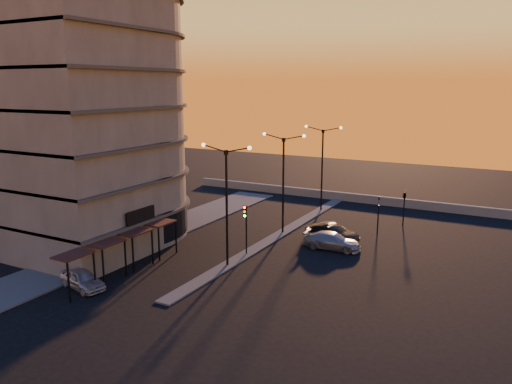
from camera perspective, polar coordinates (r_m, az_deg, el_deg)
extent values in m
plane|color=black|center=(39.33, -3.28, -8.42)|extent=(120.00, 120.00, 0.00)
cube|color=#4F4F4C|center=(48.28, -11.45, -4.66)|extent=(5.00, 40.00, 0.12)
cube|color=#4F4F4C|center=(47.65, 3.06, -4.65)|extent=(1.20, 36.00, 0.12)
cube|color=gray|center=(61.33, 11.21, -0.65)|extent=(44.00, 0.50, 1.00)
cylinder|color=#615C55|center=(47.22, -16.98, 10.03)|extent=(14.00, 14.00, 25.00)
cube|color=#615C55|center=(43.84, -21.67, 9.59)|extent=(14.00, 10.00, 25.00)
cylinder|color=black|center=(48.74, -16.20, -2.86)|extent=(14.16, 14.16, 2.40)
cube|color=black|center=(40.63, -13.04, -2.73)|extent=(0.15, 3.20, 1.20)
cylinder|color=black|center=(37.99, -3.36, -2.05)|extent=(0.18, 0.18, 9.00)
cube|color=black|center=(37.16, -3.44, 4.54)|extent=(0.25, 0.25, 0.35)
sphere|color=#FFE5B2|center=(38.20, -6.01, 5.38)|extent=(0.32, 0.32, 0.32)
sphere|color=#FFE5B2|center=(36.10, -0.75, 5.06)|extent=(0.32, 0.32, 0.32)
cylinder|color=black|center=(46.57, 3.13, 0.59)|extent=(0.18, 0.18, 9.00)
cube|color=black|center=(45.90, 3.19, 5.98)|extent=(0.25, 0.25, 0.35)
sphere|color=#FFE5B2|center=(46.74, 0.96, 6.66)|extent=(0.32, 0.32, 0.32)
sphere|color=#FFE5B2|center=(45.04, 5.51, 6.40)|extent=(0.32, 0.32, 0.32)
cylinder|color=black|center=(55.63, 7.55, 2.39)|extent=(0.18, 0.18, 9.00)
cube|color=black|center=(55.06, 7.68, 6.90)|extent=(0.25, 0.25, 0.35)
sphere|color=#FFE5B2|center=(55.77, 5.76, 7.48)|extent=(0.32, 0.32, 0.32)
sphere|color=#FFE5B2|center=(54.35, 9.68, 7.25)|extent=(0.32, 0.32, 0.32)
cylinder|color=black|center=(41.26, -1.11, -5.07)|extent=(0.12, 0.12, 3.20)
cube|color=black|center=(40.52, -1.25, -2.23)|extent=(0.28, 0.16, 1.00)
sphere|color=#FF0C05|center=(40.35, -1.32, -1.78)|extent=(0.20, 0.20, 0.20)
sphere|color=orange|center=(40.44, -1.32, -2.26)|extent=(0.20, 0.20, 0.20)
sphere|color=#0CFF26|center=(40.53, -1.32, -2.74)|extent=(0.20, 0.20, 0.20)
cylinder|color=black|center=(48.31, 13.76, -3.10)|extent=(0.12, 0.12, 2.80)
imported|color=black|center=(47.89, 13.87, -1.02)|extent=(0.13, 0.16, 0.80)
cylinder|color=black|center=(51.77, 16.51, -2.25)|extent=(0.12, 0.12, 2.80)
imported|color=black|center=(51.37, 16.63, -0.30)|extent=(0.42, 1.99, 0.80)
imported|color=silver|center=(36.93, -19.23, -9.39)|extent=(4.21, 2.44, 1.35)
imported|color=black|center=(45.43, 8.68, -4.67)|extent=(4.90, 2.23, 1.56)
imported|color=#A1A5A9|center=(43.44, 8.72, -5.54)|extent=(5.04, 2.27, 1.43)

